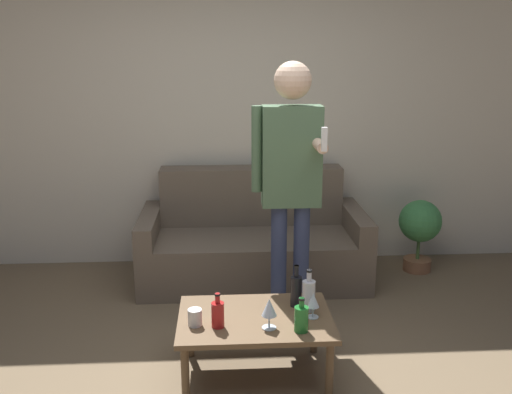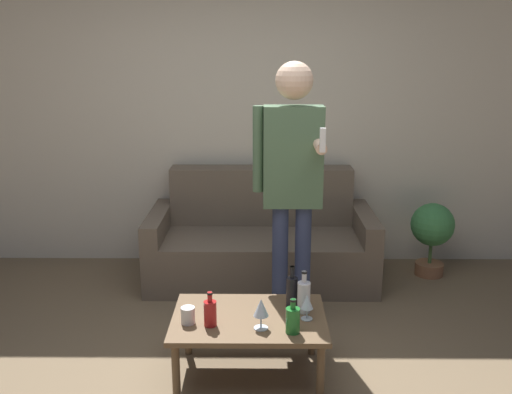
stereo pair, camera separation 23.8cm
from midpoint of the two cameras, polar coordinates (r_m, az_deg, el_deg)
The scene contains 12 objects.
wall_back at distance 4.91m, azimuth -4.22°, elevation 8.78°, with size 8.00×0.06×2.70m.
couch at distance 4.71m, azimuth -1.76°, elevation -4.48°, with size 1.81×0.86×0.88m.
coffee_table at distance 3.32m, azimuth -2.19°, elevation -12.56°, with size 0.87×0.61×0.38m.
bottle_orange at distance 3.38m, azimuth 2.00°, elevation -9.32°, with size 0.07×0.07×0.26m.
bottle_green at distance 3.17m, azimuth -6.04°, elevation -11.57°, with size 0.07×0.07×0.20m.
bottle_dark at distance 3.33m, azimuth 3.23°, elevation -9.73°, with size 0.08×0.08×0.25m.
bottle_yellow at distance 3.11m, azimuth 2.33°, elevation -12.04°, with size 0.08×0.08×0.19m.
wine_glass_near at distance 3.12m, azimuth -0.89°, elevation -11.09°, with size 0.08×0.08×0.17m.
wine_glass_far at distance 3.25m, azimuth 3.63°, elevation -10.36°, with size 0.07×0.07×0.15m.
cup_on_table at distance 3.22m, azimuth -8.29°, elevation -11.85°, with size 0.08×0.08×0.09m.
person_standing_front at distance 3.66m, azimuth 1.63°, elevation 2.48°, with size 0.45×0.44×1.78m.
potted_plant at distance 4.97m, azimuth 14.76°, elevation -2.84°, with size 0.35×0.35×0.62m.
Camera 1 is at (-0.06, -2.61, 1.86)m, focal length 40.00 mm.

